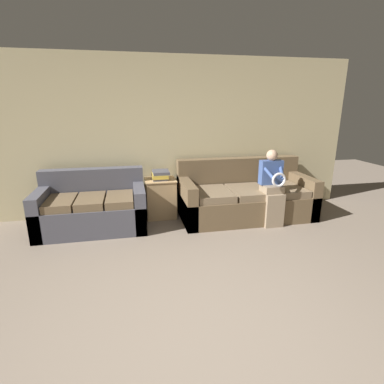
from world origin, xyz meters
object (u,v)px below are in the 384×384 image
(couch_side, at_px, (93,208))
(side_shelf, at_px, (161,197))
(child_left_seated, at_px, (273,185))
(book_stack, at_px, (160,175))
(couch_main, at_px, (245,197))

(couch_side, relative_size, side_shelf, 2.43)
(couch_side, xyz_separation_m, child_left_seated, (2.67, -0.41, 0.31))
(child_left_seated, xyz_separation_m, side_shelf, (-1.62, 0.68, -0.30))
(child_left_seated, distance_m, book_stack, 1.76)
(couch_side, height_order, side_shelf, couch_side)
(couch_main, bearing_deg, book_stack, 169.07)
(book_stack, bearing_deg, couch_side, -165.10)
(couch_side, relative_size, book_stack, 4.67)
(couch_main, distance_m, couch_side, 2.40)
(child_left_seated, bearing_deg, couch_main, 122.20)
(child_left_seated, bearing_deg, couch_side, 171.34)
(couch_main, relative_size, child_left_seated, 1.85)
(side_shelf, xyz_separation_m, book_stack, (0.00, 0.00, 0.38))
(child_left_seated, relative_size, book_stack, 3.49)
(side_shelf, bearing_deg, child_left_seated, -22.76)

